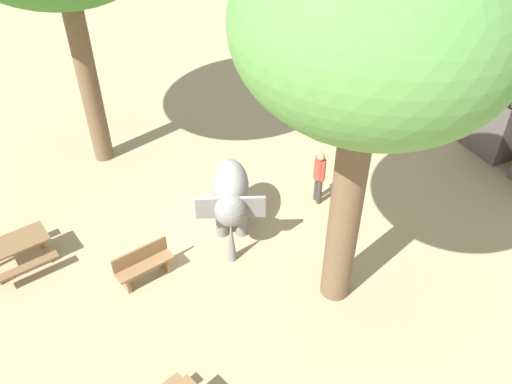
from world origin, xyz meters
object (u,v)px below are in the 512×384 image
object	(u,v)px
person_handler	(319,174)
wooden_bench	(143,263)
shade_tree_secondary	(371,33)
market_stall_blue	(502,114)
picnic_table_near	(16,248)
elephant	(231,195)

from	to	relation	value
person_handler	wooden_bench	bearing A→B (deg)	13.90
person_handler	shade_tree_secondary	xyz separation A→B (m)	(3.09, -1.19, 5.23)
person_handler	market_stall_blue	bearing A→B (deg)	-173.62
shade_tree_secondary	wooden_bench	world-z (taller)	shade_tree_secondary
picnic_table_near	shade_tree_secondary	bearing A→B (deg)	-43.11
shade_tree_secondary	wooden_bench	xyz separation A→B (m)	(-2.12, -3.98, -5.71)
person_handler	wooden_bench	world-z (taller)	person_handler
elephant	person_handler	xyz separation A→B (m)	(-0.10, 2.63, -0.16)
elephant	shade_tree_secondary	world-z (taller)	shade_tree_secondary
person_handler	wooden_bench	distance (m)	5.29
wooden_bench	picnic_table_near	world-z (taller)	wooden_bench
person_handler	elephant	bearing A→B (deg)	5.43
person_handler	shade_tree_secondary	world-z (taller)	shade_tree_secondary
wooden_bench	market_stall_blue	bearing A→B (deg)	171.74
shade_tree_secondary	picnic_table_near	distance (m)	9.46
elephant	picnic_table_near	world-z (taller)	elephant
shade_tree_secondary	market_stall_blue	xyz separation A→B (m)	(-3.46, 7.91, -5.04)
market_stall_blue	picnic_table_near	bearing A→B (deg)	-90.91
elephant	shade_tree_secondary	bearing A→B (deg)	46.09
picnic_table_near	market_stall_blue	size ratio (longest dim) A/B	0.72
picnic_table_near	market_stall_blue	distance (m)	14.61
person_handler	market_stall_blue	xyz separation A→B (m)	(-0.37, 6.72, 0.19)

